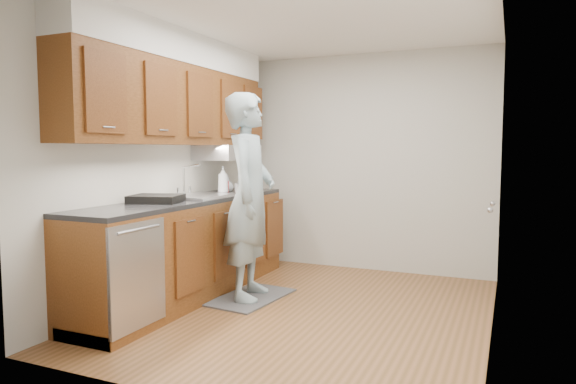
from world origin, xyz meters
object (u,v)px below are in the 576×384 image
Objects in this scene: soap_bottle_b at (242,184)px; steel_can at (238,189)px; person at (250,182)px; soap_bottle_a at (223,180)px; soap_bottle_c at (228,184)px; dish_rack at (156,199)px; soda_can at (225,187)px.

steel_can is (0.10, -0.28, -0.03)m from soap_bottle_b.
person is 0.71m from soap_bottle_a.
soap_bottle_c is (-0.08, 0.22, -0.06)m from soap_bottle_a.
soap_bottle_c is (-0.63, 0.67, -0.08)m from person.
soap_bottle_a reaches higher than soap_bottle_c.
soap_bottle_c is 1.24m from dish_rack.
soap_bottle_b is 1.30× the size of soda_can.
steel_can is at bearing 1.59° from soap_bottle_a.
soda_can is at bearing 35.94° from person.
soap_bottle_b reaches higher than soda_can.
dish_rack is (0.00, -1.24, -0.05)m from soap_bottle_c.
person is 7.45× the size of soap_bottle_a.
steel_can is 0.27× the size of dish_rack.
soap_bottle_a is 0.08m from soda_can.
soap_bottle_b is 1.03× the size of soap_bottle_c.
soap_bottle_a is at bearing 70.03° from dish_rack.
steel_can is (-0.38, 0.45, -0.10)m from person.
soap_bottle_b is 0.27m from soda_can.
soda_can is at bearing -65.40° from soap_bottle_c.
person is 18.71× the size of steel_can.
soda_can is 1.15× the size of steel_can.
dish_rack is at bearing -103.68° from steel_can.
soda_can reaches higher than steel_can.
soap_bottle_c is (-0.15, -0.06, -0.00)m from soap_bottle_b.
person is 0.60m from steel_can.
steel_can is 1.05m from dish_rack.
person is at bearing -56.68° from soap_bottle_b.
person is 12.87× the size of soap_bottle_c.
soap_bottle_b is (-0.48, 0.73, -0.07)m from person.
soap_bottle_b reaches higher than steel_can.
soap_bottle_c is at bearing 30.19° from person.
soda_can is (0.01, 0.02, -0.08)m from soap_bottle_a.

